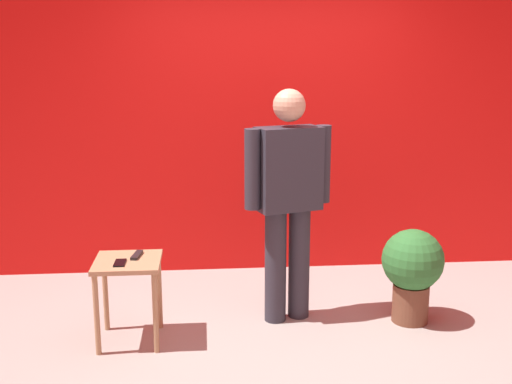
{
  "coord_description": "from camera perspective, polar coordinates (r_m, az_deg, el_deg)",
  "views": [
    {
      "loc": [
        -0.57,
        -3.72,
        1.91
      ],
      "look_at": [
        -0.21,
        0.55,
        0.94
      ],
      "focal_mm": 43.62,
      "sensor_mm": 36.0,
      "label": 1
    }
  ],
  "objects": [
    {
      "name": "ground_plane",
      "position": [
        4.22,
        3.61,
        -14.24
      ],
      "size": [
        12.0,
        12.0,
        0.0
      ],
      "primitive_type": "plane",
      "color": "#9E9991"
    },
    {
      "name": "side_table",
      "position": [
        4.24,
        -11.64,
        -7.54
      ],
      "size": [
        0.43,
        0.43,
        0.57
      ],
      "color": "tan",
      "rests_on": "ground_plane"
    },
    {
      "name": "back_wall_red",
      "position": [
        5.44,
        1.24,
        8.0
      ],
      "size": [
        5.07,
        0.12,
        2.93
      ],
      "primitive_type": "cube",
      "color": "red",
      "rests_on": "ground_plane"
    },
    {
      "name": "potted_plant",
      "position": [
        4.6,
        14.14,
        -6.75
      ],
      "size": [
        0.44,
        0.44,
        0.69
      ],
      "color": "brown",
      "rests_on": "ground_plane"
    },
    {
      "name": "tv_remote",
      "position": [
        4.26,
        -10.87,
        -5.7
      ],
      "size": [
        0.07,
        0.17,
        0.02
      ],
      "primitive_type": "cube",
      "rotation": [
        0.0,
        0.0,
        -0.17
      ],
      "color": "black",
      "rests_on": "side_table"
    },
    {
      "name": "standing_person",
      "position": [
        4.38,
        2.96,
        -0.18
      ],
      "size": [
        0.66,
        0.35,
        1.67
      ],
      "color": "#2D2D38",
      "rests_on": "ground_plane"
    },
    {
      "name": "cell_phone",
      "position": [
        4.14,
        -12.37,
        -6.36
      ],
      "size": [
        0.07,
        0.14,
        0.01
      ],
      "primitive_type": "cube",
      "rotation": [
        0.0,
        0.0,
        -0.01
      ],
      "color": "black",
      "rests_on": "side_table"
    }
  ]
}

